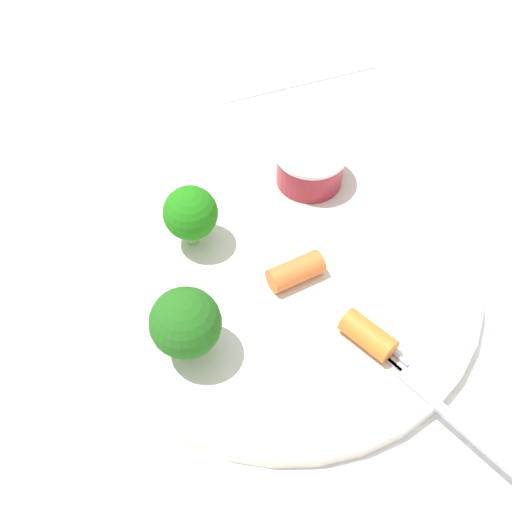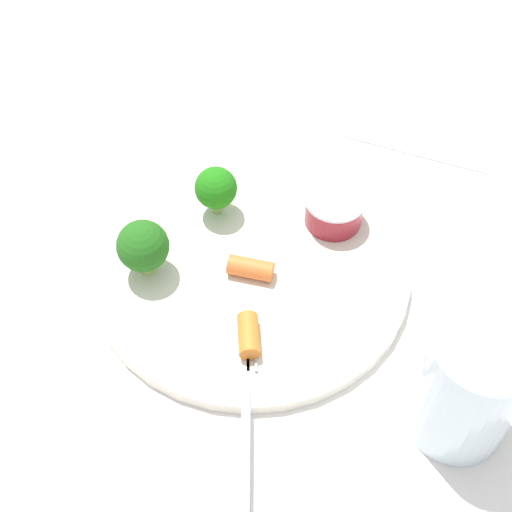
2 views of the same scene
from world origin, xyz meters
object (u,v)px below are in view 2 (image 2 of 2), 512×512
at_px(plate, 251,267).
at_px(sauce_cup, 334,210).
at_px(broccoli_floret_0, 216,188).
at_px(napkin, 427,122).
at_px(carrot_stick_1, 251,335).
at_px(drinking_glass, 469,387).
at_px(fork, 249,444).
at_px(broccoli_floret_1, 143,246).
at_px(carrot_stick_0, 251,268).

bearing_deg(plate, sauce_cup, 33.93).
distance_m(sauce_cup, broccoli_floret_0, 0.11).
bearing_deg(napkin, broccoli_floret_0, -146.71).
distance_m(sauce_cup, napkin, 0.19).
bearing_deg(carrot_stick_1, napkin, 57.30).
height_order(plate, drinking_glass, drinking_glass).
distance_m(sauce_cup, fork, 0.23).
bearing_deg(broccoli_floret_1, fork, -60.05).
distance_m(broccoli_floret_1, napkin, 0.35).
bearing_deg(drinking_glass, broccoli_floret_0, 133.07).
relative_size(plate, carrot_stick_0, 7.19).
bearing_deg(drinking_glass, carrot_stick_1, 158.32).
relative_size(sauce_cup, fork, 0.30).
distance_m(broccoli_floret_0, broccoli_floret_1, 0.09).
relative_size(plate, fork, 1.54).
relative_size(carrot_stick_0, napkin, 0.25).
xyz_separation_m(broccoli_floret_0, carrot_stick_0, (0.03, -0.07, -0.02)).
bearing_deg(broccoli_floret_1, carrot_stick_1, -37.81).
bearing_deg(napkin, broccoli_floret_1, -142.21).
distance_m(drinking_glass, napkin, 0.35).
relative_size(broccoli_floret_0, broccoli_floret_1, 0.91).
xyz_separation_m(drinking_glass, napkin, (0.03, 0.34, -0.05)).
height_order(plate, broccoli_floret_1, broccoli_floret_1).
relative_size(carrot_stick_0, carrot_stick_1, 1.06).
bearing_deg(carrot_stick_0, carrot_stick_1, -88.91).
height_order(carrot_stick_0, drinking_glass, drinking_glass).
relative_size(broccoli_floret_1, napkin, 0.36).
xyz_separation_m(fork, drinking_glass, (0.16, 0.03, 0.04)).
relative_size(broccoli_floret_1, fork, 0.30).
xyz_separation_m(sauce_cup, broccoli_floret_1, (-0.16, -0.06, 0.02)).
bearing_deg(drinking_glass, sauce_cup, 113.26).
bearing_deg(plate, broccoli_floret_0, 118.39).
distance_m(plate, broccoli_floret_1, 0.10).
bearing_deg(carrot_stick_0, plate, 91.08).
height_order(plate, broccoli_floret_0, broccoli_floret_0).
height_order(carrot_stick_0, napkin, carrot_stick_0).
relative_size(drinking_glass, napkin, 0.71).
height_order(carrot_stick_0, fork, carrot_stick_0).
bearing_deg(napkin, carrot_stick_0, -130.35).
height_order(plate, napkin, plate).
distance_m(plate, carrot_stick_1, 0.08).
height_order(carrot_stick_0, carrot_stick_1, same).
bearing_deg(sauce_cup, broccoli_floret_0, 174.44).
relative_size(sauce_cup, carrot_stick_1, 1.49).
bearing_deg(plate, drinking_glass, -42.23).
bearing_deg(napkin, sauce_cup, -125.58).
bearing_deg(carrot_stick_1, broccoli_floret_1, 142.19).
relative_size(sauce_cup, drinking_glass, 0.50).
xyz_separation_m(plate, broccoli_floret_1, (-0.09, -0.01, 0.04)).
bearing_deg(plate, napkin, 47.82).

